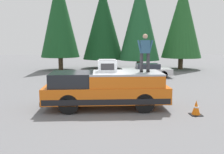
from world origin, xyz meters
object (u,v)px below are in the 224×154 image
at_px(person_on_truck_bed, 145,52).
at_px(parked_car_silver, 147,70).
at_px(traffic_cone, 196,108).
at_px(compressor_unit, 107,66).
at_px(pickup_truck, 106,89).

bearing_deg(person_on_truck_bed, parked_car_silver, -11.95).
bearing_deg(person_on_truck_bed, traffic_cone, -123.35).
distance_m(compressor_unit, person_on_truck_bed, 1.79).
relative_size(person_on_truck_bed, parked_car_silver, 0.41).
bearing_deg(traffic_cone, pickup_truck, 70.10).
bearing_deg(pickup_truck, compressor_unit, -31.46).
bearing_deg(parked_car_silver, pickup_truck, 158.39).
xyz_separation_m(compressor_unit, person_on_truck_bed, (-0.15, -1.68, 0.62)).
height_order(pickup_truck, person_on_truck_bed, person_on_truck_bed).
bearing_deg(compressor_unit, parked_car_silver, -21.51).
xyz_separation_m(pickup_truck, parked_car_silver, (9.45, -3.74, -0.29)).
xyz_separation_m(compressor_unit, traffic_cone, (-1.41, -3.60, -1.64)).
relative_size(pickup_truck, traffic_cone, 8.94).
distance_m(pickup_truck, compressor_unit, 1.06).
height_order(person_on_truck_bed, parked_car_silver, person_on_truck_bed).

